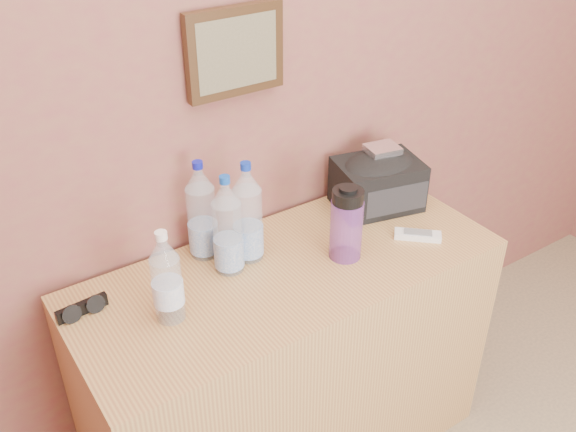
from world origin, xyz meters
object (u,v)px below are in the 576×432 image
object	(u,v)px
pet_large_b	(248,217)
nalgene_bottle	(346,223)
foil_packet	(383,149)
pet_large_c	(228,230)
dresser	(288,366)
pet_small	(167,281)
ac_remote	(418,235)
pet_large_a	(202,215)
toiletry_bag	(378,181)
sunglasses	(82,308)

from	to	relation	value
pet_large_b	nalgene_bottle	xyz separation A→B (m)	(0.24, -0.16, -0.02)
foil_packet	pet_large_b	bearing A→B (deg)	-176.63
pet_large_c	nalgene_bottle	distance (m)	0.35
dresser	pet_small	size ratio (longest dim) A/B	4.78
pet_small	dresser	bearing A→B (deg)	1.09
ac_remote	pet_large_a	bearing A→B (deg)	-164.05
pet_large_c	ac_remote	distance (m)	0.62
dresser	pet_large_b	world-z (taller)	pet_large_b
pet_large_c	ac_remote	bearing A→B (deg)	-18.39
nalgene_bottle	toiletry_bag	bearing A→B (deg)	32.66
pet_large_a	pet_large_c	xyz separation A→B (m)	(0.03, -0.11, -0.00)
pet_large_b	foil_packet	distance (m)	0.55
ac_remote	foil_packet	size ratio (longest dim) A/B	1.38
sunglasses	nalgene_bottle	bearing A→B (deg)	-17.92
sunglasses	foil_packet	size ratio (longest dim) A/B	1.34
nalgene_bottle	sunglasses	xyz separation A→B (m)	(-0.75, 0.18, -0.10)
pet_large_b	ac_remote	distance (m)	0.56
pet_large_a	ac_remote	bearing A→B (deg)	-26.64
pet_large_b	nalgene_bottle	distance (m)	0.29
pet_small	ac_remote	distance (m)	0.83
sunglasses	ac_remote	bearing A→B (deg)	-17.53
toiletry_bag	dresser	bearing A→B (deg)	-150.71
nalgene_bottle	foil_packet	world-z (taller)	nalgene_bottle
dresser	nalgene_bottle	size ratio (longest dim) A/B	5.44
dresser	sunglasses	xyz separation A→B (m)	(-0.58, 0.14, 0.43)
pet_large_a	toiletry_bag	world-z (taller)	pet_large_a
dresser	ac_remote	bearing A→B (deg)	-12.95
dresser	ac_remote	distance (m)	0.61
pet_large_a	nalgene_bottle	world-z (taller)	pet_large_a
pet_large_c	foil_packet	world-z (taller)	pet_large_c
dresser	foil_packet	world-z (taller)	foil_packet
nalgene_bottle	foil_packet	size ratio (longest dim) A/B	2.26
pet_small	pet_large_b	bearing A→B (deg)	21.08
pet_large_a	pet_large_c	size ratio (longest dim) A/B	1.01
dresser	pet_large_b	size ratio (longest dim) A/B	4.07
pet_small	sunglasses	size ratio (longest dim) A/B	1.93
pet_large_b	ac_remote	bearing A→B (deg)	-23.25
nalgene_bottle	ac_remote	world-z (taller)	nalgene_bottle
pet_large_a	sunglasses	xyz separation A→B (m)	(-0.40, -0.07, -0.12)
pet_small	foil_packet	world-z (taller)	pet_small
sunglasses	ac_remote	world-z (taller)	sunglasses
pet_large_c	pet_small	distance (m)	0.26
nalgene_bottle	ac_remote	bearing A→B (deg)	-12.03
nalgene_bottle	pet_large_b	bearing A→B (deg)	146.86
sunglasses	pet_large_a	bearing A→B (deg)	4.92
pet_large_b	foil_packet	size ratio (longest dim) A/B	3.02
pet_small	ac_remote	size ratio (longest dim) A/B	1.87
pet_large_b	pet_large_c	bearing A→B (deg)	-164.63
pet_large_a	nalgene_bottle	distance (m)	0.43
pet_large_b	ac_remote	size ratio (longest dim) A/B	2.19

